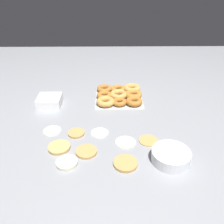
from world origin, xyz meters
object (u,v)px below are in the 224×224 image
object	(u,v)px
donut_tray	(120,95)
container_stack	(50,101)
pancake_3	(148,140)
pancake_4	(100,132)
pancake_5	(86,151)
pancake_7	(52,130)
batter_bowl	(171,156)
pancake_8	(67,163)
pancake_0	(59,147)
pancake_6	(125,163)
pancake_2	(76,133)
pancake_1	(125,142)

from	to	relation	value
donut_tray	container_stack	world-z (taller)	container_stack
pancake_3	pancake_4	bearing A→B (deg)	-15.56
pancake_5	pancake_7	xyz separation A→B (m)	(0.18, -0.17, -0.00)
pancake_5	donut_tray	size ratio (longest dim) A/B	0.31
pancake_4	batter_bowl	world-z (taller)	batter_bowl
pancake_5	pancake_8	bearing A→B (deg)	43.48
pancake_3	container_stack	size ratio (longest dim) A/B	0.66
pancake_5	batter_bowl	distance (m)	0.36
pancake_0	pancake_8	distance (m)	0.11
pancake_3	pancake_6	world-z (taller)	pancake_6
pancake_2	pancake_5	world-z (taller)	same
pancake_6	pancake_5	bearing A→B (deg)	-24.91
pancake_8	container_stack	xyz separation A→B (m)	(0.17, -0.50, 0.02)
pancake_0	pancake_7	bearing A→B (deg)	-66.83
pancake_1	pancake_5	bearing A→B (deg)	20.54
pancake_1	pancake_8	bearing A→B (deg)	28.64
pancake_2	pancake_3	world-z (taller)	pancake_2
pancake_1	pancake_6	xyz separation A→B (m)	(0.01, 0.14, 0.00)
batter_bowl	container_stack	xyz separation A→B (m)	(0.61, -0.49, 0.00)
pancake_5	pancake_6	size ratio (longest dim) A/B	0.94
pancake_4	pancake_8	world-z (taller)	pancake_8
donut_tray	pancake_6	bearing A→B (deg)	89.83
pancake_3	pancake_8	distance (m)	0.39
pancake_4	donut_tray	bearing A→B (deg)	-107.05
pancake_4	pancake_8	size ratio (longest dim) A/B	0.95
pancake_5	pancake_8	size ratio (longest dim) A/B	1.05
pancake_0	pancake_1	size ratio (longest dim) A/B	1.05
pancake_3	pancake_0	bearing A→B (deg)	7.01
container_stack	pancake_3	bearing A→B (deg)	146.59
pancake_0	pancake_6	xyz separation A→B (m)	(-0.29, 0.11, -0.00)
pancake_3	donut_tray	xyz separation A→B (m)	(0.12, -0.44, 0.01)
pancake_1	pancake_8	distance (m)	0.29
pancake_2	donut_tray	distance (m)	0.44
pancake_1	pancake_8	size ratio (longest dim) A/B	1.06
pancake_0	pancake_7	distance (m)	0.15
pancake_1	container_stack	world-z (taller)	container_stack
pancake_2	pancake_8	bearing A→B (deg)	86.01
pancake_7	batter_bowl	distance (m)	0.58
donut_tray	pancake_5	bearing A→B (deg)	71.96
pancake_4	container_stack	bearing A→B (deg)	-43.51
pancake_6	pancake_4	bearing A→B (deg)	-62.83
donut_tray	container_stack	size ratio (longest dim) A/B	2.22
pancake_3	pancake_5	xyz separation A→B (m)	(0.28, 0.08, 0.00)
pancake_2	donut_tray	bearing A→B (deg)	-121.09
donut_tray	batter_bowl	distance (m)	0.60
pancake_6	donut_tray	bearing A→B (deg)	-90.17
pancake_6	batter_bowl	world-z (taller)	batter_bowl
pancake_3	donut_tray	bearing A→B (deg)	-75.22
pancake_1	donut_tray	distance (m)	0.45
pancake_5	batter_bowl	world-z (taller)	batter_bowl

